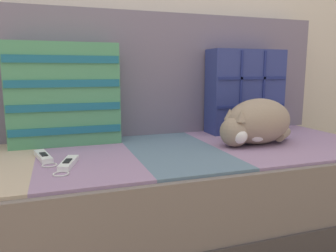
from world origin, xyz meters
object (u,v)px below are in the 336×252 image
Objects in this scene: couch at (130,198)px; game_remote_near at (44,157)px; throw_pillow_quilted at (245,91)px; game_remote_far at (68,164)px; throw_pillow_striped at (64,94)px; sleeping_cat at (256,123)px.

couch is 10.39× the size of game_remote_near.
throw_pillow_quilted reaches higher than couch.
couch is at bearing 33.49° from game_remote_far.
couch is 11.16× the size of game_remote_far.
throw_pillow_striped reaches higher than throw_pillow_quilted.
game_remote_far reaches higher than couch.
sleeping_cat is at bearing -7.78° from couch.
couch is at bearing -40.83° from throw_pillow_striped.
game_remote_far is at bearing -173.73° from sleeping_cat.
couch is 0.51m from throw_pillow_striped.
throw_pillow_striped is 0.40m from game_remote_far.
sleeping_cat is (0.75, -0.27, -0.12)m from throw_pillow_striped.
couch is 0.38m from game_remote_near.
game_remote_near is 1.07× the size of game_remote_far.
throw_pillow_quilted is 0.92× the size of throw_pillow_striped.
game_remote_far is (-0.87, -0.35, -0.20)m from throw_pillow_quilted.
throw_pillow_quilted is at bearing 21.95° from game_remote_far.
sleeping_cat is 0.77m from game_remote_far.
couch is 0.35m from game_remote_far.
throw_pillow_striped is (-0.86, -0.00, 0.01)m from throw_pillow_quilted.
game_remote_far is at bearing -158.05° from throw_pillow_quilted.
game_remote_near is at bearing 123.70° from game_remote_far.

